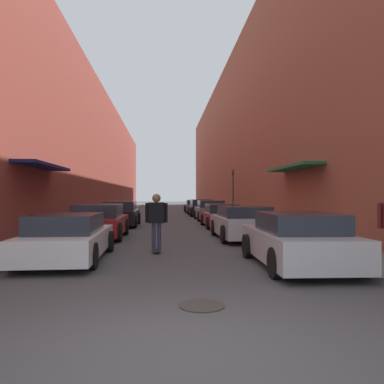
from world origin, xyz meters
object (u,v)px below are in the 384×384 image
(parked_car_right_1, at_px, (243,223))
(parked_car_right_4, at_px, (201,208))
(parked_car_left_2, at_px, (121,214))
(manhole_cover, at_px, (202,306))
(parked_car_right_3, at_px, (210,211))
(parked_car_right_5, at_px, (195,206))
(parked_car_left_1, at_px, (99,222))
(parked_car_right_2, at_px, (221,216))
(parked_car_right_0, at_px, (297,240))
(traffic_light, at_px, (233,187))
(parked_car_left_0, at_px, (68,238))
(skateboarder, at_px, (156,216))

(parked_car_right_1, height_order, parked_car_right_4, parked_car_right_4)
(parked_car_left_2, bearing_deg, manhole_cover, -78.87)
(parked_car_right_1, bearing_deg, parked_car_left_2, 129.38)
(parked_car_left_2, bearing_deg, parked_car_right_3, 40.25)
(parked_car_right_5, bearing_deg, parked_car_right_1, -89.91)
(parked_car_left_1, distance_m, parked_car_right_5, 22.51)
(parked_car_left_1, relative_size, parked_car_right_2, 0.87)
(parked_car_right_4, distance_m, parked_car_right_5, 5.99)
(parked_car_right_0, xyz_separation_m, manhole_cover, (-2.58, -2.99, -0.61))
(parked_car_right_3, bearing_deg, parked_car_right_2, -91.43)
(parked_car_left_1, distance_m, parked_car_right_0, 8.53)
(parked_car_right_4, distance_m, traffic_light, 3.23)
(parked_car_right_1, height_order, manhole_cover, parked_car_right_1)
(parked_car_left_0, xyz_separation_m, parked_car_left_2, (0.09, 10.91, 0.08))
(parked_car_left_2, distance_m, parked_car_right_5, 16.82)
(parked_car_right_2, relative_size, manhole_cover, 6.63)
(parked_car_left_2, height_order, parked_car_right_0, parked_car_left_2)
(parked_car_right_2, relative_size, skateboarder, 2.67)
(skateboarder, bearing_deg, parked_car_right_1, 43.83)
(parked_car_right_0, bearing_deg, parked_car_left_2, 114.51)
(parked_car_right_2, bearing_deg, traffic_light, 75.81)
(parked_car_right_1, bearing_deg, parked_car_right_0, -88.69)
(parked_car_right_4, bearing_deg, parked_car_left_2, -118.73)
(parked_car_right_3, bearing_deg, parked_car_left_1, -118.41)
(parked_car_right_0, distance_m, manhole_cover, 3.99)
(parked_car_right_4, height_order, skateboarder, skateboarder)
(parked_car_left_1, xyz_separation_m, parked_car_right_4, (5.62, 15.82, -0.00))
(parked_car_left_1, relative_size, parked_car_left_2, 0.89)
(parked_car_right_3, height_order, manhole_cover, parked_car_right_3)
(parked_car_left_2, xyz_separation_m, manhole_cover, (2.99, -15.19, -0.66))
(parked_car_right_2, bearing_deg, parked_car_right_4, 89.84)
(parked_car_left_0, bearing_deg, traffic_light, 67.82)
(parked_car_right_1, xyz_separation_m, parked_car_right_4, (0.01, 16.56, 0.02))
(traffic_light, bearing_deg, parked_car_left_0, -112.18)
(parked_car_left_0, bearing_deg, manhole_cover, -54.30)
(parked_car_left_2, relative_size, parked_car_right_1, 1.05)
(parked_car_right_1, distance_m, parked_car_right_5, 22.55)
(parked_car_left_1, xyz_separation_m, parked_car_right_1, (5.61, -0.74, -0.02))
(parked_car_right_2, xyz_separation_m, traffic_light, (2.46, 9.75, 1.75))
(parked_car_left_0, distance_m, parked_car_right_4, 21.56)
(parked_car_right_2, bearing_deg, skateboarder, -110.51)
(parked_car_right_4, relative_size, skateboarder, 2.42)
(parked_car_right_0, xyz_separation_m, parked_car_right_3, (-0.00, 16.91, 0.02))
(parked_car_right_5, bearing_deg, parked_car_left_0, -101.57)
(parked_car_left_0, relative_size, parked_car_left_2, 0.97)
(parked_car_right_2, bearing_deg, parked_car_right_1, -89.78)
(parked_car_right_2, xyz_separation_m, parked_car_right_3, (0.14, 5.81, 0.05))
(parked_car_right_2, distance_m, parked_car_right_3, 5.81)
(parked_car_right_1, bearing_deg, manhole_cover, -105.95)
(parked_car_right_2, distance_m, parked_car_right_4, 11.04)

